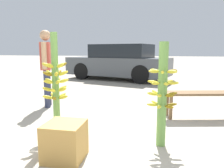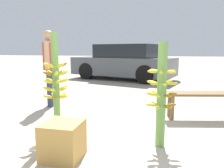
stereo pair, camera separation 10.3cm
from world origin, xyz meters
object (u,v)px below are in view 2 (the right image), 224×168
at_px(vendor_person, 49,62).
at_px(parked_car, 124,62).
at_px(market_bench, 205,97).
at_px(banana_stalk_left, 56,83).
at_px(produce_crate, 63,140).
at_px(banana_stalk_center, 161,94).

xyz_separation_m(vendor_person, parked_car, (0.79, 4.70, -0.27)).
bearing_deg(parked_car, market_bench, -137.88).
bearing_deg(banana_stalk_left, produce_crate, -58.50).
height_order(banana_stalk_center, vendor_person, vendor_person).
distance_m(banana_stalk_left, parked_car, 6.14).
xyz_separation_m(vendor_person, market_bench, (3.12, -0.18, -0.57)).
relative_size(vendor_person, market_bench, 1.08).
relative_size(vendor_person, produce_crate, 3.87).
distance_m(banana_stalk_left, banana_stalk_center, 1.48).
xyz_separation_m(banana_stalk_left, parked_car, (-0.11, 6.13, -0.05)).
bearing_deg(produce_crate, vendor_person, 121.73).
bearing_deg(market_bench, parked_car, 103.48).
bearing_deg(produce_crate, banana_stalk_center, 28.30).
bearing_deg(vendor_person, banana_stalk_center, -143.09).
relative_size(banana_stalk_center, produce_crate, 3.13).
distance_m(banana_stalk_left, market_bench, 2.59).
height_order(banana_stalk_center, market_bench, banana_stalk_center).
height_order(vendor_person, parked_car, vendor_person).
xyz_separation_m(banana_stalk_center, parked_car, (-1.58, 6.23, 0.02)).
xyz_separation_m(banana_stalk_center, market_bench, (0.76, 1.36, -0.29)).
height_order(market_bench, produce_crate, market_bench).
relative_size(parked_car, produce_crate, 10.67).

